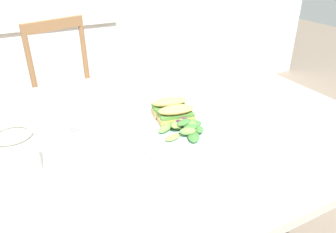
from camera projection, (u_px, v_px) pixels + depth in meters
dining_table at (167, 153)px, 1.07m from camera, size 1.22×0.96×0.74m
chair_wooden_far at (75, 96)px, 1.89m from camera, size 0.50×0.50×0.87m
plate_lunch at (174, 126)px, 0.97m from camera, size 0.27×0.27×0.01m
sandwich_half_front at (176, 114)px, 0.97m from camera, size 0.12×0.08×0.06m
sandwich_half_back at (171, 106)px, 1.02m from camera, size 0.12×0.08×0.06m
salad_mixed_greens at (184, 126)px, 0.94m from camera, size 0.15×0.17×0.03m
napkin_folded at (83, 144)px, 0.90m from camera, size 0.13×0.24×0.00m
fork_on_napkin at (81, 140)px, 0.91m from camera, size 0.03×0.19×0.00m
mason_jar_iced_tea at (18, 159)px, 0.73m from camera, size 0.09×0.09×0.13m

